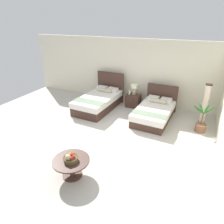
% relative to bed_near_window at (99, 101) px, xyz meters
% --- Properties ---
extents(ground_plane, '(10.21, 9.92, 0.02)m').
position_rel_bed_near_window_xyz_m(ground_plane, '(1.14, -1.81, -0.32)').
color(ground_plane, beige).
extents(wall_back, '(10.21, 0.12, 2.66)m').
position_rel_bed_near_window_xyz_m(wall_back, '(1.14, 1.35, 1.02)').
color(wall_back, '#ECE4C9').
rests_on(wall_back, ground).
extents(bed_near_window, '(1.31, 2.27, 1.27)m').
position_rel_bed_near_window_xyz_m(bed_near_window, '(0.00, 0.00, 0.00)').
color(bed_near_window, '#412A21').
rests_on(bed_near_window, ground).
extents(bed_near_corner, '(1.26, 2.10, 1.05)m').
position_rel_bed_near_window_xyz_m(bed_near_corner, '(2.29, -0.00, -0.04)').
color(bed_near_corner, '#412A21').
rests_on(bed_near_corner, ground).
extents(nightstand, '(0.56, 0.50, 0.52)m').
position_rel_bed_near_window_xyz_m(nightstand, '(1.21, 0.76, -0.05)').
color(nightstand, '#412A21').
rests_on(nightstand, ground).
extents(table_lamp, '(0.27, 0.27, 0.43)m').
position_rel_bed_near_window_xyz_m(table_lamp, '(1.21, 0.78, 0.48)').
color(table_lamp, tan).
rests_on(table_lamp, nightstand).
extents(vase, '(0.08, 0.08, 0.19)m').
position_rel_bed_near_window_xyz_m(vase, '(1.04, 0.72, 0.30)').
color(vase, silver).
rests_on(vase, nightstand).
extents(coffee_table, '(0.85, 0.85, 0.46)m').
position_rel_bed_near_window_xyz_m(coffee_table, '(1.27, -3.72, 0.03)').
color(coffee_table, '#412A21').
rests_on(coffee_table, ground).
extents(fruit_bowl, '(0.35, 0.35, 0.20)m').
position_rel_bed_near_window_xyz_m(fruit_bowl, '(1.28, -3.75, 0.22)').
color(fruit_bowl, brown).
rests_on(fruit_bowl, coffee_table).
extents(floor_lamp_corner, '(0.20, 0.20, 1.42)m').
position_rel_bed_near_window_xyz_m(floor_lamp_corner, '(3.90, 0.39, 0.39)').
color(floor_lamp_corner, black).
rests_on(floor_lamp_corner, ground).
extents(potted_palm, '(0.64, 0.52, 0.94)m').
position_rel_bed_near_window_xyz_m(potted_palm, '(3.88, -0.25, -0.04)').
color(potted_palm, brown).
rests_on(potted_palm, ground).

